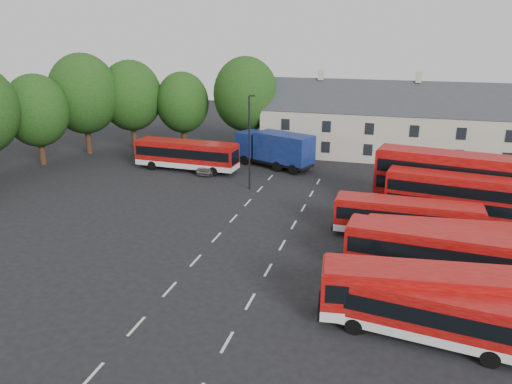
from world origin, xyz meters
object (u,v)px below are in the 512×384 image
lamppost (250,140)px  box_truck (275,148)px  bus_dd_south (450,196)px  bus_row_a (424,309)px  silver_car (211,165)px

lamppost → box_truck: bearing=86.9°
bus_dd_south → bus_row_a: bearing=-90.2°
silver_car → lamppost: bearing=-34.3°
silver_car → lamppost: 8.29m
bus_row_a → lamppost: (-15.14, 20.78, 3.11)m
bus_dd_south → silver_car: (-23.26, 8.50, -1.53)m
bus_row_a → bus_dd_south: bus_dd_south is taller
lamppost → silver_car: bearing=141.9°
bus_row_a → box_truck: box_truck is taller
box_truck → lamppost: size_ratio=1.04×
bus_row_a → silver_car: size_ratio=2.28×
box_truck → lamppost: lamppost is taller
bus_dd_south → lamppost: 18.19m
bus_row_a → lamppost: bearing=134.5°
box_truck → silver_car: box_truck is taller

